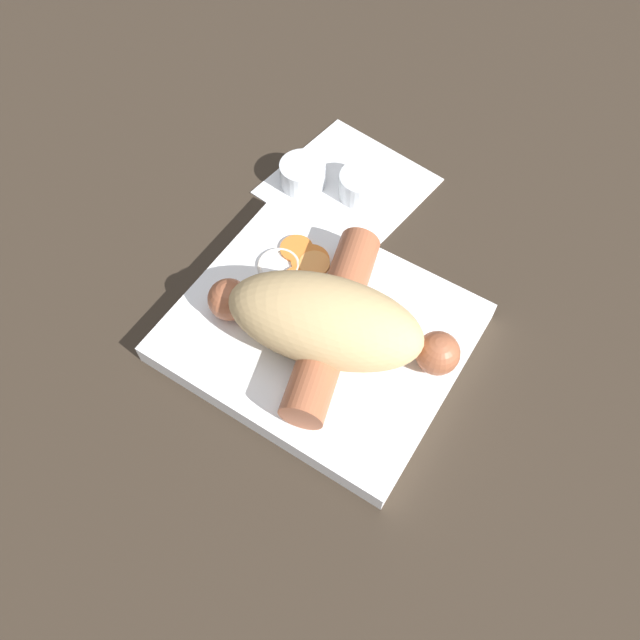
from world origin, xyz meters
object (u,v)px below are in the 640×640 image
object	(u,v)px
sausage	(331,326)
condiment_cup_near	(362,187)
bread_roll	(325,320)
condiment_cup_far	(303,176)
food_tray	(320,333)

from	to	relation	value
sausage	condiment_cup_near	xyz separation A→B (m)	(-0.07, 0.16, -0.03)
condiment_cup_near	bread_roll	bearing A→B (deg)	-69.41
bread_roll	condiment_cup_far	distance (m)	0.20
sausage	condiment_cup_near	world-z (taller)	sausage
bread_roll	condiment_cup_near	size ratio (longest dim) A/B	3.76
food_tray	sausage	xyz separation A→B (m)	(0.01, -0.00, 0.03)
bread_roll	sausage	xyz separation A→B (m)	(0.00, 0.01, -0.01)
sausage	condiment_cup_far	size ratio (longest dim) A/B	4.44
sausage	condiment_cup_near	size ratio (longest dim) A/B	4.44
bread_roll	condiment_cup_near	xyz separation A→B (m)	(-0.06, 0.17, -0.04)
condiment_cup_near	food_tray	bearing A→B (deg)	-71.54
food_tray	sausage	distance (m)	0.03
food_tray	condiment_cup_near	world-z (taller)	condiment_cup_near
bread_roll	condiment_cup_far	xyz separation A→B (m)	(-0.12, 0.15, -0.04)
food_tray	condiment_cup_near	xyz separation A→B (m)	(-0.05, 0.16, 0.00)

